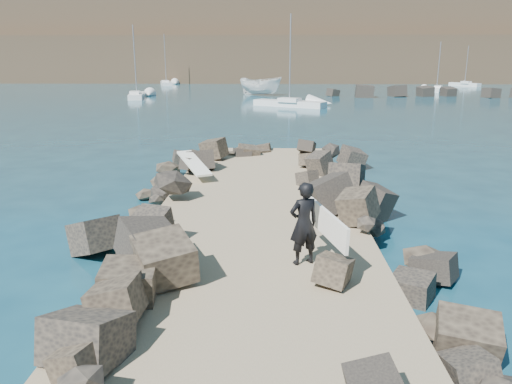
% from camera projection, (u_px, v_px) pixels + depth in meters
% --- Properties ---
extents(ground, '(800.00, 800.00, 0.00)m').
position_uv_depth(ground, '(257.00, 232.00, 14.83)').
color(ground, '#0F384C').
rests_on(ground, ground).
extents(jetty, '(6.00, 26.00, 0.60)m').
position_uv_depth(jetty, '(255.00, 247.00, 12.82)').
color(jetty, '#8C7759').
rests_on(jetty, ground).
extents(riprap_left, '(2.60, 22.00, 1.00)m').
position_uv_depth(riprap_left, '(147.00, 232.00, 13.35)').
color(riprap_left, '#272321').
rests_on(riprap_left, ground).
extents(riprap_right, '(2.60, 22.00, 1.00)m').
position_uv_depth(riprap_right, '(365.00, 234.00, 13.16)').
color(riprap_right, '#262421').
rests_on(riprap_right, ground).
extents(headland, '(360.00, 140.00, 32.00)m').
position_uv_depth(headland, '(303.00, 24.00, 164.83)').
color(headland, '#2D4919').
rests_on(headland, ground).
extents(surfboard_resting, '(1.65, 2.38, 0.08)m').
position_uv_depth(surfboard_resting, '(194.00, 166.00, 18.93)').
color(surfboard_resting, white).
rests_on(surfboard_resting, riprap_left).
extents(boat_imported, '(7.03, 5.47, 2.57)m').
position_uv_depth(boat_imported, '(261.00, 86.00, 70.11)').
color(boat_imported, white).
rests_on(boat_imported, ground).
extents(surfer_with_board, '(1.24, 2.20, 1.85)m').
position_uv_depth(surfer_with_board, '(307.00, 223.00, 10.81)').
color(surfer_with_board, black).
rests_on(surfer_with_board, jetty).
extents(sailboat_a, '(3.13, 7.93, 9.27)m').
position_uv_depth(sailboat_a, '(137.00, 96.00, 64.95)').
color(sailboat_a, silver).
rests_on(sailboat_a, ground).
extents(sailboat_d, '(3.79, 6.31, 7.67)m').
position_uv_depth(sailboat_d, '(437.00, 89.00, 78.04)').
color(sailboat_d, silver).
rests_on(sailboat_d, ground).
extents(sailboat_e, '(3.87, 8.35, 9.73)m').
position_uv_depth(sailboat_e, '(166.00, 83.00, 97.07)').
color(sailboat_e, silver).
rests_on(sailboat_e, ground).
extents(sailboat_f, '(4.48, 5.80, 7.43)m').
position_uv_depth(sailboat_f, '(465.00, 84.00, 92.87)').
color(sailboat_f, silver).
rests_on(sailboat_f, ground).
extents(sailboat_c, '(7.87, 5.58, 9.62)m').
position_uv_depth(sailboat_c, '(289.00, 103.00, 53.45)').
color(sailboat_c, silver).
rests_on(sailboat_c, ground).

